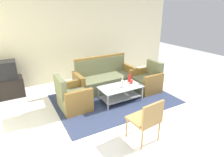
% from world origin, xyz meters
% --- Properties ---
extents(ground_plane, '(14.00, 14.00, 0.00)m').
position_xyz_m(ground_plane, '(0.00, 0.00, 0.00)').
color(ground_plane, white).
extents(wall_back, '(6.52, 0.12, 2.80)m').
position_xyz_m(wall_back, '(0.00, 3.06, 1.40)').
color(wall_back, beige).
rests_on(wall_back, ground).
extents(rug, '(3.05, 2.19, 0.01)m').
position_xyz_m(rug, '(-0.13, 0.99, 0.01)').
color(rug, '#2D3856').
rests_on(rug, ground).
extents(couch, '(1.81, 0.78, 0.96)m').
position_xyz_m(couch, '(-0.04, 1.69, 0.32)').
color(couch, '#6B704C').
rests_on(couch, rug).
extents(armchair_left, '(0.72, 0.78, 0.85)m').
position_xyz_m(armchair_left, '(-1.24, 1.05, 0.29)').
color(armchair_left, '#6B704C').
rests_on(armchair_left, rug).
extents(armchair_right, '(0.72, 0.78, 0.85)m').
position_xyz_m(armchair_right, '(0.98, 1.02, 0.29)').
color(armchair_right, '#6B704C').
rests_on(armchair_right, rug).
extents(coffee_table, '(1.10, 0.60, 0.40)m').
position_xyz_m(coffee_table, '(-0.04, 0.82, 0.27)').
color(coffee_table, silver).
rests_on(coffee_table, rug).
extents(bottle_clear, '(0.07, 0.07, 0.28)m').
position_xyz_m(bottle_clear, '(-0.03, 0.76, 0.52)').
color(bottle_clear, silver).
rests_on(bottle_clear, coffee_table).
extents(bottle_red, '(0.08, 0.08, 0.25)m').
position_xyz_m(bottle_red, '(0.35, 1.00, 0.50)').
color(bottle_red, red).
rests_on(bottle_red, coffee_table).
extents(cup, '(0.08, 0.08, 0.10)m').
position_xyz_m(cup, '(0.32, 0.86, 0.46)').
color(cup, red).
rests_on(cup, coffee_table).
extents(tv_stand, '(0.80, 0.50, 0.52)m').
position_xyz_m(tv_stand, '(-2.58, 2.55, 0.26)').
color(tv_stand, black).
rests_on(tv_stand, ground).
extents(television, '(0.62, 0.47, 0.48)m').
position_xyz_m(television, '(-2.58, 2.55, 0.76)').
color(television, black).
rests_on(television, tv_stand).
extents(wicker_chair, '(0.52, 0.52, 0.84)m').
position_xyz_m(wicker_chair, '(-0.47, -0.74, 0.49)').
color(wicker_chair, '#AD844C').
rests_on(wicker_chair, ground).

